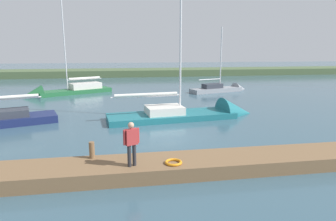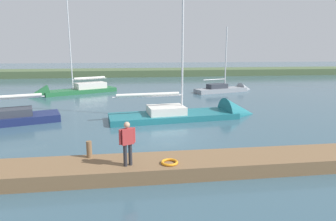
{
  "view_description": "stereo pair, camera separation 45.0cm",
  "coord_description": "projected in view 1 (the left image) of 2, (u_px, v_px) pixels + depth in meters",
  "views": [
    {
      "loc": [
        2.36,
        15.38,
        4.75
      ],
      "look_at": [
        -0.1,
        0.39,
        1.55
      ],
      "focal_mm": 30.5,
      "sensor_mm": 36.0,
      "label": 1
    },
    {
      "loc": [
        1.91,
        15.45,
        4.75
      ],
      "look_at": [
        -0.1,
        0.39,
        1.55
      ],
      "focal_mm": 30.5,
      "sensor_mm": 36.0,
      "label": 2
    }
  ],
  "objects": [
    {
      "name": "ground_plane",
      "position": [
        165.0,
        136.0,
        16.21
      ],
      "size": [
        200.0,
        200.0,
        0.0
      ],
      "primitive_type": "plane",
      "color": "#385666"
    },
    {
      "name": "far_shoreline",
      "position": [
        134.0,
        75.0,
        55.19
      ],
      "size": [
        180.0,
        8.0,
        2.4
      ],
      "primitive_type": "cube",
      "color": "#4C603D",
      "rests_on": "ground_plane"
    },
    {
      "name": "dock_pier",
      "position": [
        184.0,
        165.0,
        11.33
      ],
      "size": [
        24.02,
        1.96,
        0.55
      ],
      "primitive_type": "cube",
      "color": "brown",
      "rests_on": "ground_plane"
    },
    {
      "name": "mooring_post_far",
      "position": [
        92.0,
        150.0,
        11.29
      ],
      "size": [
        0.22,
        0.22,
        0.67
      ],
      "primitive_type": "cylinder",
      "color": "brown",
      "rests_on": "dock_pier"
    },
    {
      "name": "life_ring_buoy",
      "position": [
        173.0,
        162.0,
        10.8
      ],
      "size": [
        0.66,
        0.66,
        0.1
      ],
      "primitive_type": "torus",
      "color": "orange",
      "rests_on": "dock_pier"
    },
    {
      "name": "sailboat_behind_pier",
      "position": [
        223.0,
        90.0,
        33.76
      ],
      "size": [
        7.69,
        3.89,
        8.12
      ],
      "rotation": [
        0.0,
        0.0,
        3.45
      ],
      "color": "gray",
      "rests_on": "ground_plane"
    },
    {
      "name": "sailboat_outer_mooring",
      "position": [
        200.0,
        116.0,
        20.8
      ],
      "size": [
        11.06,
        3.96,
        12.61
      ],
      "rotation": [
        0.0,
        0.0,
        3.26
      ],
      "color": "#1E6B75",
      "rests_on": "ground_plane"
    },
    {
      "name": "sailboat_mid_channel",
      "position": [
        62.0,
        93.0,
        31.31
      ],
      "size": [
        9.47,
        6.37,
        12.08
      ],
      "rotation": [
        0.0,
        0.0,
        0.48
      ],
      "color": "#236638",
      "rests_on": "ground_plane"
    },
    {
      "name": "person_on_dock",
      "position": [
        131.0,
        141.0,
        10.39
      ],
      "size": [
        0.6,
        0.38,
        1.68
      ],
      "rotation": [
        0.0,
        0.0,
        1.98
      ],
      "color": "#28282D",
      "rests_on": "dock_pier"
    }
  ]
}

